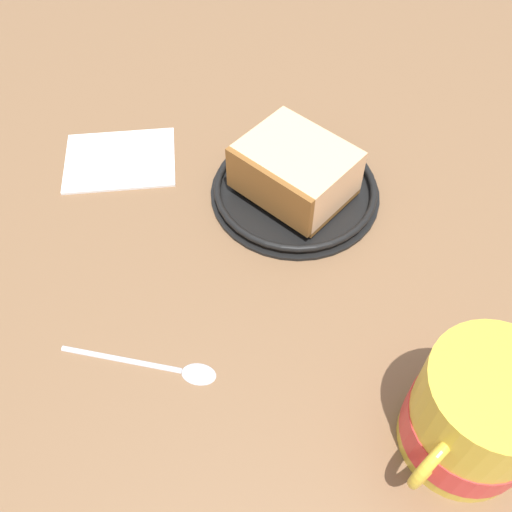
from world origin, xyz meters
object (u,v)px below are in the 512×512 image
(tea_mug, at_px, (475,417))
(teaspoon, at_px, (170,367))
(small_plate, at_px, (295,189))
(folded_napkin, at_px, (120,159))
(cake_slice, at_px, (295,171))

(tea_mug, xyz_separation_m, teaspoon, (-0.06, -0.23, -0.04))
(small_plate, height_order, teaspoon, small_plate)
(teaspoon, bearing_deg, small_plate, 150.95)
(tea_mug, height_order, folded_napkin, tea_mug)
(teaspoon, relative_size, folded_napkin, 1.14)
(small_plate, height_order, tea_mug, tea_mug)
(tea_mug, relative_size, folded_napkin, 0.89)
(small_plate, distance_m, cake_slice, 0.03)
(cake_slice, bearing_deg, teaspoon, -28.90)
(small_plate, relative_size, teaspoon, 1.30)
(small_plate, relative_size, cake_slice, 1.28)
(cake_slice, relative_size, teaspoon, 1.01)
(cake_slice, distance_m, folded_napkin, 0.20)
(cake_slice, distance_m, tea_mug, 0.29)
(cake_slice, height_order, folded_napkin, cake_slice)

